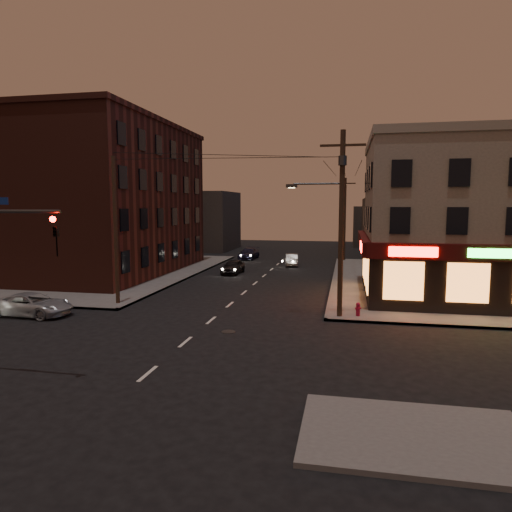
% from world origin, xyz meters
% --- Properties ---
extents(ground, '(120.00, 120.00, 0.00)m').
position_xyz_m(ground, '(0.00, 0.00, 0.00)').
color(ground, black).
rests_on(ground, ground).
extents(sidewalk_ne, '(24.00, 28.00, 0.15)m').
position_xyz_m(sidewalk_ne, '(18.00, 19.00, 0.07)').
color(sidewalk_ne, '#514F4C').
rests_on(sidewalk_ne, ground).
extents(sidewalk_nw, '(24.00, 28.00, 0.15)m').
position_xyz_m(sidewalk_nw, '(-18.00, 19.00, 0.07)').
color(sidewalk_nw, '#514F4C').
rests_on(sidewalk_nw, ground).
extents(pizza_building, '(15.85, 12.85, 10.50)m').
position_xyz_m(pizza_building, '(15.93, 13.43, 5.35)').
color(pizza_building, gray).
rests_on(pizza_building, sidewalk_ne).
extents(brick_apartment, '(12.00, 20.00, 13.00)m').
position_xyz_m(brick_apartment, '(-14.50, 19.00, 6.65)').
color(brick_apartment, '#491F17').
rests_on(brick_apartment, sidewalk_nw).
extents(bg_building_ne_a, '(10.00, 12.00, 7.00)m').
position_xyz_m(bg_building_ne_a, '(14.00, 38.00, 3.50)').
color(bg_building_ne_a, '#3F3D3A').
rests_on(bg_building_ne_a, ground).
extents(bg_building_nw, '(9.00, 10.00, 8.00)m').
position_xyz_m(bg_building_nw, '(-13.00, 42.00, 4.00)').
color(bg_building_nw, '#3F3D3A').
rests_on(bg_building_nw, ground).
extents(bg_building_ne_b, '(8.00, 8.00, 6.00)m').
position_xyz_m(bg_building_ne_b, '(12.00, 52.00, 3.00)').
color(bg_building_ne_b, '#3F3D3A').
rests_on(bg_building_ne_b, ground).
extents(utility_pole_main, '(4.20, 0.44, 10.00)m').
position_xyz_m(utility_pole_main, '(6.68, 5.80, 5.76)').
color(utility_pole_main, '#382619').
rests_on(utility_pole_main, sidewalk_ne).
extents(utility_pole_far, '(0.26, 0.26, 9.00)m').
position_xyz_m(utility_pole_far, '(6.80, 32.00, 4.65)').
color(utility_pole_far, '#382619').
rests_on(utility_pole_far, sidewalk_ne).
extents(utility_pole_west, '(0.24, 0.24, 9.00)m').
position_xyz_m(utility_pole_west, '(-6.80, 6.50, 4.65)').
color(utility_pole_west, '#382619').
rests_on(utility_pole_west, sidewalk_nw).
extents(suv_cross, '(4.63, 2.30, 1.26)m').
position_xyz_m(suv_cross, '(-10.20, 3.06, 0.63)').
color(suv_cross, '#A1A5A9').
rests_on(suv_cross, ground).
extents(sedan_near, '(1.66, 3.81, 1.28)m').
position_xyz_m(sedan_near, '(-2.99, 20.59, 0.64)').
color(sedan_near, black).
rests_on(sedan_near, ground).
extents(sedan_mid, '(1.67, 3.70, 1.18)m').
position_xyz_m(sedan_mid, '(1.58, 27.24, 0.59)').
color(sedan_mid, gray).
rests_on(sedan_mid, ground).
extents(sedan_far, '(1.98, 4.41, 1.25)m').
position_xyz_m(sedan_far, '(-4.01, 32.03, 0.63)').
color(sedan_far, black).
rests_on(sedan_far, ground).
extents(fire_hydrant, '(0.34, 0.34, 0.75)m').
position_xyz_m(fire_hydrant, '(7.80, 6.00, 0.56)').
color(fire_hydrant, maroon).
rests_on(fire_hydrant, sidewalk_ne).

